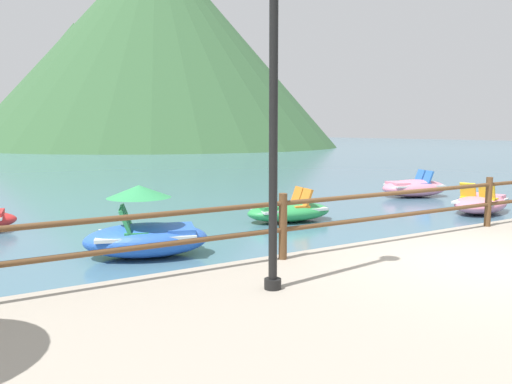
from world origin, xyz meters
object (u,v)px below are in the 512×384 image
object	(u,v)px
pedal_boat_0	(289,211)
pedal_boat_1	(414,188)
pedal_boat_3	(146,232)
pedal_boat_5	(481,203)
lamp_post	(274,58)

from	to	relation	value
pedal_boat_0	pedal_boat_1	bearing A→B (deg)	14.12
pedal_boat_0	pedal_boat_1	distance (m)	6.47
pedal_boat_3	pedal_boat_5	distance (m)	9.42
pedal_boat_3	pedal_boat_0	bearing A→B (deg)	20.28
lamp_post	pedal_boat_3	bearing A→B (deg)	93.78
pedal_boat_0	lamp_post	bearing A→B (deg)	-126.59
pedal_boat_5	pedal_boat_3	bearing A→B (deg)	179.34
pedal_boat_3	pedal_boat_5	bearing A→B (deg)	-0.66
pedal_boat_0	pedal_boat_3	bearing A→B (deg)	-159.72
pedal_boat_5	lamp_post	bearing A→B (deg)	-158.38
pedal_boat_0	pedal_boat_3	world-z (taller)	pedal_boat_3
lamp_post	pedal_boat_1	bearing A→B (deg)	33.94
lamp_post	pedal_boat_5	bearing A→B (deg)	21.62
pedal_boat_3	pedal_boat_5	xyz separation A→B (m)	(9.42, -0.11, -0.17)
lamp_post	pedal_boat_3	distance (m)	4.56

